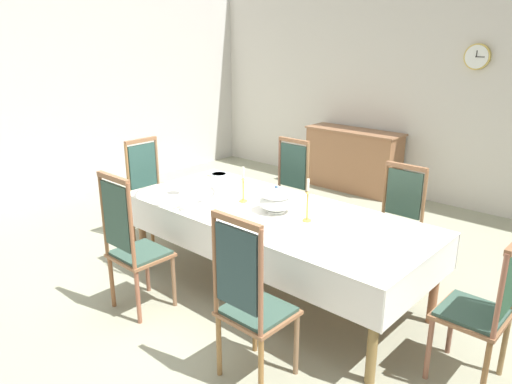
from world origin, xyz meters
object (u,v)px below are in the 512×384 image
(chair_head_west, at_px, (151,190))
(soup_tureen, at_px, (276,199))
(bowl_near_right, at_px, (189,207))
(dining_table, at_px, (273,219))
(chair_south_a, at_px, (132,244))
(mounted_clock, at_px, (477,57))
(candlestick_west, at_px, (243,188))
(sideboard, at_px, (353,160))
(chair_head_east, at_px, (483,308))
(chair_north_b, at_px, (395,222))
(chair_south_b, at_px, (250,300))
(bowl_near_left, at_px, (219,175))
(candlestick_east, at_px, (307,204))
(chair_north_a, at_px, (286,191))
(spoon_primary, at_px, (213,174))

(chair_head_west, distance_m, soup_tureen, 1.83)
(chair_head_west, bearing_deg, bowl_near_right, 68.94)
(dining_table, bearing_deg, bowl_near_right, -140.55)
(chair_head_west, distance_m, bowl_near_right, 1.32)
(chair_south_a, height_order, mounted_clock, mounted_clock)
(candlestick_west, distance_m, sideboard, 3.26)
(chair_south_a, height_order, chair_head_east, chair_south_a)
(chair_north_b, bearing_deg, chair_head_west, 22.14)
(soup_tureen, height_order, sideboard, soup_tureen)
(dining_table, distance_m, chair_head_west, 1.78)
(chair_north_b, distance_m, soup_tureen, 1.22)
(soup_tureen, bearing_deg, chair_south_b, -57.91)
(chair_south_a, height_order, bowl_near_left, chair_south_a)
(soup_tureen, bearing_deg, candlestick_east, 0.00)
(chair_head_east, xyz_separation_m, candlestick_west, (-2.13, 0.00, 0.35))
(sideboard, relative_size, mounted_clock, 4.58)
(chair_south_a, height_order, candlestick_east, chair_south_a)
(chair_south_b, relative_size, soup_tureen, 4.04)
(soup_tureen, relative_size, sideboard, 0.21)
(dining_table, bearing_deg, chair_head_east, 0.00)
(chair_south_b, xyz_separation_m, chair_head_west, (-2.43, 1.00, -0.02))
(bowl_near_right, relative_size, mounted_clock, 0.49)
(chair_head_west, xyz_separation_m, candlestick_west, (1.42, 0.00, 0.33))
(chair_north_b, relative_size, candlestick_west, 3.33)
(chair_south_a, relative_size, sideboard, 0.84)
(dining_table, bearing_deg, chair_north_a, 123.56)
(chair_north_b, distance_m, candlestick_west, 1.46)
(dining_table, distance_m, bowl_near_left, 1.18)
(bowl_near_right, bearing_deg, chair_head_east, 11.27)
(soup_tureen, xyz_separation_m, spoon_primary, (-1.26, 0.43, -0.11))
(bowl_near_left, height_order, spoon_primary, bowl_near_left)
(chair_head_west, distance_m, spoon_primary, 0.73)
(soup_tureen, bearing_deg, dining_table, 180.00)
(chair_head_west, distance_m, mounted_clock, 4.25)
(chair_north_b, xyz_separation_m, soup_tureen, (-0.63, -0.99, 0.33))
(soup_tureen, bearing_deg, bowl_near_left, 160.29)
(chair_north_a, height_order, soup_tureen, chair_north_a)
(chair_north_b, bearing_deg, bowl_near_left, 18.32)
(spoon_primary, distance_m, sideboard, 2.73)
(candlestick_west, relative_size, candlestick_east, 0.91)
(chair_north_b, bearing_deg, chair_south_a, 56.52)
(chair_head_east, relative_size, sideboard, 0.74)
(chair_south_a, relative_size, mounted_clock, 3.84)
(bowl_near_left, bearing_deg, chair_south_a, -72.34)
(chair_south_b, xyz_separation_m, spoon_primary, (-1.88, 1.43, 0.18))
(chair_north_a, distance_m, candlestick_east, 1.46)
(dining_table, height_order, chair_south_b, chair_south_b)
(chair_head_west, distance_m, candlestick_east, 2.16)
(chair_south_a, height_order, chair_south_b, chair_south_a)
(chair_north_a, xyz_separation_m, soup_tureen, (0.69, -0.99, 0.31))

